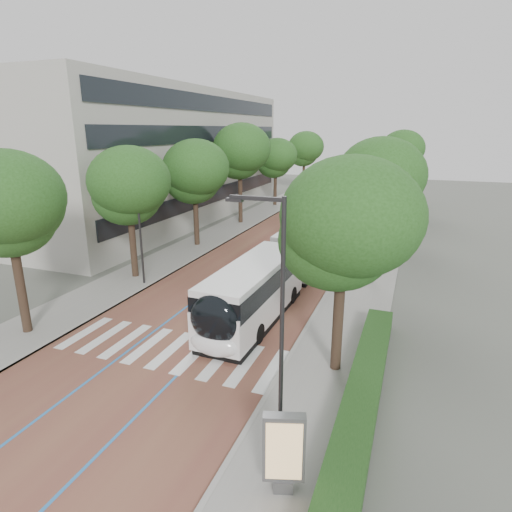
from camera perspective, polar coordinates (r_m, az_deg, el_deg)
The scene contains 22 objects.
ground at distance 20.17m, azimuth -13.32°, elevation -13.31°, with size 160.00×160.00×0.00m, color #51544C.
road at distance 56.13m, azimuth 9.87°, elevation 6.20°, with size 11.00×140.00×0.02m, color brown.
sidewalk_left at distance 57.96m, azimuth 2.54°, elevation 6.80°, with size 4.00×140.00×0.12m, color gray.
sidewalk_right at distance 55.25m, azimuth 17.56°, elevation 5.56°, with size 4.00×140.00×0.12m, color gray.
kerb_left at distance 57.40m, azimuth 4.35°, elevation 6.68°, with size 0.20×140.00×0.14m, color gray.
kerb_right at distance 55.38m, azimuth 15.59°, elevation 5.75°, with size 0.20×140.00×0.14m, color gray.
zebra_crossing at distance 20.78m, azimuth -11.31°, elevation -12.15°, with size 10.55×3.60×0.01m.
lane_line_left at distance 56.44m, azimuth 8.27°, elevation 6.34°, with size 0.12×126.00×0.01m, color #246DB7.
lane_line_right at distance 55.86m, azimuth 11.49°, elevation 6.08°, with size 0.12×126.00×0.01m, color #246DB7.
office_building at distance 51.76m, azimuth -14.80°, elevation 12.85°, with size 18.11×40.00×14.00m.
hedge at distance 17.14m, azimuth 14.11°, elevation -17.18°, with size 1.20×14.00×0.80m, color #193E15.
streetlight_near at distance 12.90m, azimuth 2.75°, elevation -6.66°, with size 1.82×0.20×8.00m.
streetlight_far at distance 36.83m, azimuth 14.98°, elevation 8.10°, with size 1.82×0.20×8.00m.
lamp_post_left at distance 28.23m, azimuth -15.27°, elevation 4.18°, with size 0.14×0.14×8.00m, color #28282A.
trees_left at distance 44.61m, azimuth -2.90°, elevation 12.17°, with size 6.03×60.43×9.96m.
trees_right at distance 36.08m, azimuth 16.80°, elevation 10.26°, with size 5.57×47.44×9.24m.
lead_bus at distance 26.03m, azimuth 3.00°, elevation -1.97°, with size 3.03×18.46×3.20m.
bus_queued_0 at distance 41.66m, azimuth 9.80°, elevation 4.89°, with size 3.14×12.51×3.20m.
bus_queued_1 at distance 53.99m, azimuth 12.07°, elevation 7.41°, with size 2.71×12.43×3.20m.
bus_queued_2 at distance 66.13m, azimuth 14.39°, elevation 8.89°, with size 3.26×12.53×3.20m.
bus_queued_3 at distance 79.03m, azimuth 15.35°, elevation 10.01°, with size 3.24×12.52×3.20m.
ad_panel at distance 12.94m, azimuth 3.72°, elevation -24.55°, with size 1.22×0.66×2.44m.
Camera 1 is at (10.21, -14.30, 9.91)m, focal length 30.00 mm.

